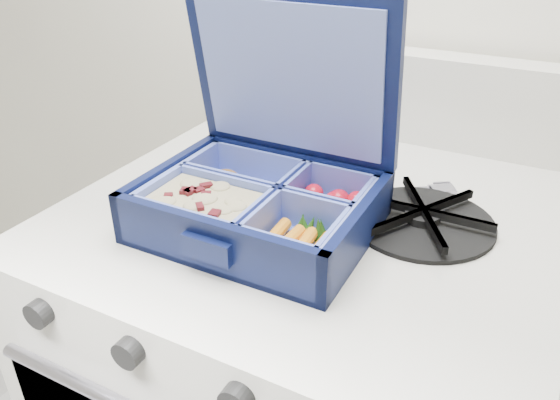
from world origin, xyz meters
The scene contains 4 objects.
bento_box centered at (-0.06, 1.59, 0.91)m, with size 0.26×0.20×0.06m, color #0A1139, non-canonical shape.
burner_grate centered at (0.11, 1.69, 0.89)m, with size 0.17×0.17×0.02m, color black.
burner_grate_rear centered at (-0.20, 1.89, 0.89)m, with size 0.15×0.15×0.02m, color black.
fork centered at (0.03, 1.73, 0.88)m, with size 0.03×0.20×0.01m, color #A7A4B9, non-canonical shape.
Camera 1 is at (0.21, 1.12, 1.21)m, focal length 35.00 mm.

